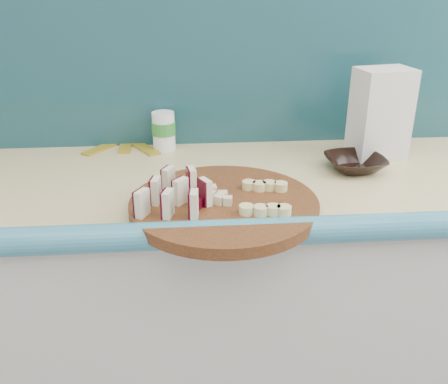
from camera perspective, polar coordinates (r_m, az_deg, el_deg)
name	(u,v)px	position (r m, az deg, el deg)	size (l,w,h in m)	color
kitchen_counter	(250,316)	(1.54, 2.96, -13.97)	(2.20, 0.63, 0.91)	beige
backsplash	(242,60)	(1.52, 2.10, 14.81)	(2.20, 0.02, 0.50)	teal
cutting_board	(224,205)	(1.12, 0.00, -1.55)	(0.42, 0.42, 0.03)	#401D0D
apple_wedges	(175,193)	(1.08, -5.59, -0.09)	(0.16, 0.17, 0.06)	beige
apple_chunks	(212,196)	(1.11, -1.37, -0.43)	(0.06, 0.07, 0.02)	beige
banana_slices	(265,197)	(1.11, 4.71, -0.59)	(0.12, 0.17, 0.02)	#DDD087
brown_bowl	(355,163)	(1.39, 14.76, 3.18)	(0.16, 0.16, 0.04)	black
flour_bag	(380,114)	(1.47, 17.43, 8.50)	(0.15, 0.11, 0.25)	silver
canister	(164,130)	(1.50, -6.91, 7.03)	(0.07, 0.07, 0.11)	white
banana_peel	(125,146)	(1.55, -11.30, 5.19)	(0.23, 0.20, 0.01)	gold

